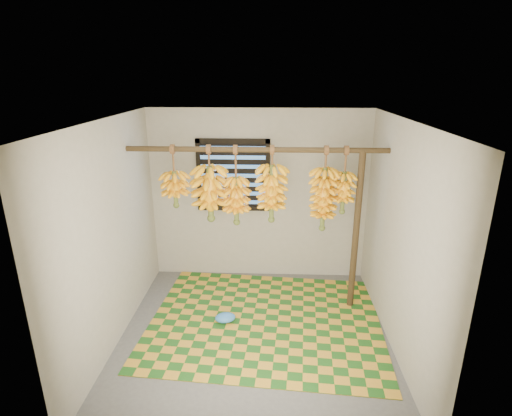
{
  "coord_description": "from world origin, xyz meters",
  "views": [
    {
      "loc": [
        0.18,
        -3.8,
        2.82
      ],
      "look_at": [
        0.0,
        0.55,
        1.35
      ],
      "focal_mm": 28.0,
      "sensor_mm": 36.0,
      "label": 1
    }
  ],
  "objects_px": {
    "banana_bunch_d": "(272,194)",
    "banana_bunch_e": "(324,199)",
    "woven_mat": "(265,320)",
    "support_post": "(356,233)",
    "banana_bunch_b": "(210,193)",
    "banana_bunch_f": "(343,193)",
    "plastic_bag": "(225,318)",
    "banana_bunch_c": "(236,201)",
    "banana_bunch_a": "(175,189)"
  },
  "relations": [
    {
      "from": "banana_bunch_d",
      "to": "banana_bunch_e",
      "type": "distance_m",
      "value": 0.61
    },
    {
      "from": "banana_bunch_d",
      "to": "banana_bunch_b",
      "type": "bearing_deg",
      "value": 180.0
    },
    {
      "from": "banana_bunch_b",
      "to": "banana_bunch_c",
      "type": "bearing_deg",
      "value": 0.0
    },
    {
      "from": "woven_mat",
      "to": "banana_bunch_e",
      "type": "xyz_separation_m",
      "value": [
        0.67,
        0.39,
        1.41
      ]
    },
    {
      "from": "banana_bunch_e",
      "to": "banana_bunch_f",
      "type": "xyz_separation_m",
      "value": [
        0.22,
        0.0,
        0.09
      ]
    },
    {
      "from": "banana_bunch_c",
      "to": "banana_bunch_f",
      "type": "bearing_deg",
      "value": 0.0
    },
    {
      "from": "plastic_bag",
      "to": "banana_bunch_e",
      "type": "relative_size",
      "value": 0.25
    },
    {
      "from": "woven_mat",
      "to": "banana_bunch_f",
      "type": "relative_size",
      "value": 3.39
    },
    {
      "from": "support_post",
      "to": "banana_bunch_a",
      "type": "height_order",
      "value": "banana_bunch_a"
    },
    {
      "from": "banana_bunch_b",
      "to": "banana_bunch_e",
      "type": "bearing_deg",
      "value": 0.0
    },
    {
      "from": "banana_bunch_a",
      "to": "support_post",
      "type": "bearing_deg",
      "value": 0.0
    },
    {
      "from": "banana_bunch_c",
      "to": "banana_bunch_f",
      "type": "height_order",
      "value": "same"
    },
    {
      "from": "support_post",
      "to": "plastic_bag",
      "type": "height_order",
      "value": "support_post"
    },
    {
      "from": "woven_mat",
      "to": "banana_bunch_d",
      "type": "relative_size",
      "value": 2.97
    },
    {
      "from": "banana_bunch_b",
      "to": "banana_bunch_f",
      "type": "xyz_separation_m",
      "value": [
        1.56,
        0.0,
        0.03
      ]
    },
    {
      "from": "woven_mat",
      "to": "banana_bunch_e",
      "type": "relative_size",
      "value": 2.68
    },
    {
      "from": "support_post",
      "to": "plastic_bag",
      "type": "distance_m",
      "value": 1.87
    },
    {
      "from": "woven_mat",
      "to": "banana_bunch_f",
      "type": "distance_m",
      "value": 1.79
    },
    {
      "from": "banana_bunch_e",
      "to": "banana_bunch_f",
      "type": "height_order",
      "value": "same"
    },
    {
      "from": "woven_mat",
      "to": "support_post",
      "type": "bearing_deg",
      "value": 19.93
    },
    {
      "from": "plastic_bag",
      "to": "banana_bunch_f",
      "type": "height_order",
      "value": "banana_bunch_f"
    },
    {
      "from": "banana_bunch_b",
      "to": "banana_bunch_f",
      "type": "height_order",
      "value": "same"
    },
    {
      "from": "support_post",
      "to": "plastic_bag",
      "type": "bearing_deg",
      "value": -164.29
    },
    {
      "from": "woven_mat",
      "to": "banana_bunch_b",
      "type": "xyz_separation_m",
      "value": [
        -0.67,
        0.39,
        1.47
      ]
    },
    {
      "from": "banana_bunch_d",
      "to": "banana_bunch_f",
      "type": "relative_size",
      "value": 1.14
    },
    {
      "from": "woven_mat",
      "to": "plastic_bag",
      "type": "distance_m",
      "value": 0.48
    },
    {
      "from": "support_post",
      "to": "banana_bunch_a",
      "type": "xyz_separation_m",
      "value": [
        -2.16,
        0.0,
        0.52
      ]
    },
    {
      "from": "woven_mat",
      "to": "banana_bunch_d",
      "type": "xyz_separation_m",
      "value": [
        0.06,
        0.39,
        1.48
      ]
    },
    {
      "from": "plastic_bag",
      "to": "banana_bunch_d",
      "type": "bearing_deg",
      "value": 39.33
    },
    {
      "from": "support_post",
      "to": "banana_bunch_b",
      "type": "bearing_deg",
      "value": 180.0
    },
    {
      "from": "support_post",
      "to": "banana_bunch_b",
      "type": "relative_size",
      "value": 2.2
    },
    {
      "from": "woven_mat",
      "to": "banana_bunch_d",
      "type": "distance_m",
      "value": 1.53
    },
    {
      "from": "banana_bunch_c",
      "to": "banana_bunch_d",
      "type": "bearing_deg",
      "value": 0.0
    },
    {
      "from": "banana_bunch_c",
      "to": "banana_bunch_e",
      "type": "height_order",
      "value": "same"
    },
    {
      "from": "banana_bunch_e",
      "to": "banana_bunch_c",
      "type": "bearing_deg",
      "value": 180.0
    },
    {
      "from": "support_post",
      "to": "banana_bunch_e",
      "type": "height_order",
      "value": "banana_bunch_e"
    },
    {
      "from": "banana_bunch_d",
      "to": "banana_bunch_e",
      "type": "xyz_separation_m",
      "value": [
        0.61,
        0.0,
        -0.06
      ]
    },
    {
      "from": "plastic_bag",
      "to": "banana_bunch_a",
      "type": "distance_m",
      "value": 1.64
    },
    {
      "from": "plastic_bag",
      "to": "banana_bunch_d",
      "type": "relative_size",
      "value": 0.27
    },
    {
      "from": "banana_bunch_c",
      "to": "banana_bunch_b",
      "type": "bearing_deg",
      "value": 180.0
    },
    {
      "from": "plastic_bag",
      "to": "banana_bunch_c",
      "type": "relative_size",
      "value": 0.26
    },
    {
      "from": "woven_mat",
      "to": "banana_bunch_a",
      "type": "relative_size",
      "value": 3.62
    },
    {
      "from": "support_post",
      "to": "banana_bunch_d",
      "type": "relative_size",
      "value": 2.19
    },
    {
      "from": "woven_mat",
      "to": "banana_bunch_c",
      "type": "bearing_deg",
      "value": 132.88
    },
    {
      "from": "support_post",
      "to": "banana_bunch_d",
      "type": "height_order",
      "value": "banana_bunch_d"
    },
    {
      "from": "plastic_bag",
      "to": "banana_bunch_b",
      "type": "xyz_separation_m",
      "value": [
        -0.19,
        0.44,
        1.41
      ]
    },
    {
      "from": "banana_bunch_c",
      "to": "banana_bunch_f",
      "type": "distance_m",
      "value": 1.26
    },
    {
      "from": "banana_bunch_a",
      "to": "banana_bunch_b",
      "type": "distance_m",
      "value": 0.42
    },
    {
      "from": "support_post",
      "to": "banana_bunch_f",
      "type": "height_order",
      "value": "banana_bunch_f"
    },
    {
      "from": "support_post",
      "to": "banana_bunch_a",
      "type": "bearing_deg",
      "value": 180.0
    }
  ]
}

